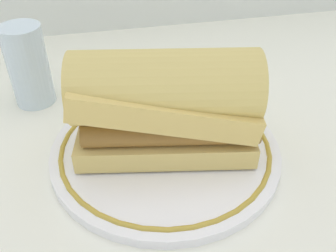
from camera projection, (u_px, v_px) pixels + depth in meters
name	position (u px, v px, depth m)	size (l,w,h in m)	color
ground_plane	(165.00, 153.00, 0.47)	(1.50, 1.50, 0.00)	white
plate	(168.00, 150.00, 0.46)	(0.28, 0.28, 0.01)	white
sausage_sandwich	(168.00, 104.00, 0.42)	(0.22, 0.13, 0.12)	#D5B965
drinking_glass	(30.00, 71.00, 0.53)	(0.06, 0.06, 0.12)	silver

